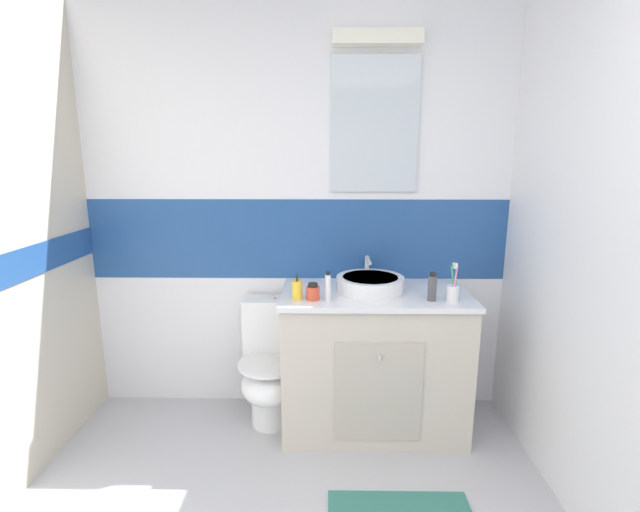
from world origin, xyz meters
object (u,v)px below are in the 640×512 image
(sink_basin, at_px, (370,283))
(deodorant_spray_can, at_px, (432,287))
(toothpaste_tube_upright, at_px, (328,287))
(hair_gel_jar, at_px, (313,292))
(toilet, at_px, (271,367))
(toothbrush_cup, at_px, (453,292))
(soap_dispenser, at_px, (297,290))

(sink_basin, height_order, deodorant_spray_can, sink_basin)
(toothpaste_tube_upright, bearing_deg, deodorant_spray_can, -0.46)
(hair_gel_jar, distance_m, deodorant_spray_can, 0.64)
(toilet, bearing_deg, sink_basin, -2.81)
(toothbrush_cup, height_order, soap_dispenser, toothbrush_cup)
(sink_basin, height_order, soap_dispenser, sink_basin)
(toothbrush_cup, bearing_deg, toilet, 167.63)
(deodorant_spray_can, bearing_deg, toothpaste_tube_upright, 179.54)
(soap_dispenser, height_order, toothpaste_tube_upright, toothpaste_tube_upright)
(toilet, relative_size, toothpaste_tube_upright, 4.82)
(toilet, bearing_deg, toothbrush_cup, -12.37)
(hair_gel_jar, xyz_separation_m, toothpaste_tube_upright, (0.08, -0.00, 0.03))
(hair_gel_jar, bearing_deg, toilet, 143.34)
(toothbrush_cup, xyz_separation_m, soap_dispenser, (-0.83, 0.02, -0.00))
(hair_gel_jar, bearing_deg, toothbrush_cup, -1.95)
(toothpaste_tube_upright, bearing_deg, toothbrush_cup, -1.96)
(soap_dispenser, distance_m, toothpaste_tube_upright, 0.17)
(sink_basin, relative_size, toilet, 0.57)
(soap_dispenser, bearing_deg, toothbrush_cup, -1.64)
(toothbrush_cup, height_order, deodorant_spray_can, toothbrush_cup)
(toilet, bearing_deg, toothpaste_tube_upright, -29.99)
(soap_dispenser, bearing_deg, deodorant_spray_can, -0.44)
(toothbrush_cup, bearing_deg, deodorant_spray_can, 170.26)
(toothpaste_tube_upright, bearing_deg, hair_gel_jar, 178.07)
(toothpaste_tube_upright, bearing_deg, soap_dispenser, 179.63)
(toothpaste_tube_upright, bearing_deg, sink_basin, 34.93)
(toothbrush_cup, distance_m, toothpaste_tube_upright, 0.67)
(soap_dispenser, height_order, deodorant_spray_can, deodorant_spray_can)
(toothpaste_tube_upright, relative_size, deodorant_spray_can, 1.01)
(sink_basin, bearing_deg, toothbrush_cup, -24.53)
(sink_basin, distance_m, toothbrush_cup, 0.46)
(sink_basin, distance_m, hair_gel_jar, 0.36)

